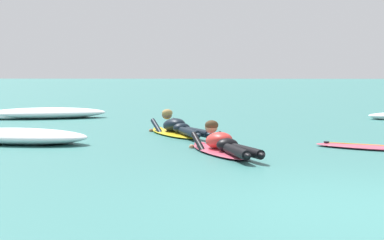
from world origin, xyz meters
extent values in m
plane|color=#387A75|center=(0.00, 10.00, 0.00)|extent=(120.00, 120.00, 0.00)
ellipsoid|color=#E54C66|center=(-1.42, 4.04, 0.04)|extent=(1.22, 2.16, 0.07)
ellipsoid|color=#E54C66|center=(-1.76, 4.99, 0.05)|extent=(0.25, 0.25, 0.06)
ellipsoid|color=red|center=(-1.44, 4.09, 0.20)|extent=(0.59, 0.72, 0.34)
ellipsoid|color=black|center=(-1.31, 3.74, 0.17)|extent=(0.41, 0.38, 0.20)
cylinder|color=black|center=(-1.19, 3.16, 0.14)|extent=(0.38, 0.89, 0.14)
ellipsoid|color=black|center=(-1.06, 2.74, 0.14)|extent=(0.17, 0.24, 0.08)
cylinder|color=black|center=(-1.04, 3.22, 0.14)|extent=(0.48, 0.87, 0.14)
ellipsoid|color=black|center=(-0.87, 2.81, 0.14)|extent=(0.17, 0.24, 0.08)
cylinder|color=black|center=(-1.76, 4.34, 0.12)|extent=(0.28, 0.58, 0.34)
sphere|color=tan|center=(-1.89, 4.70, 0.02)|extent=(0.09, 0.09, 0.09)
cylinder|color=black|center=(-1.34, 4.47, 0.12)|extent=(0.28, 0.58, 0.34)
sphere|color=tan|center=(-1.47, 4.81, 0.02)|extent=(0.09, 0.09, 0.09)
sphere|color=tan|center=(-1.57, 4.44, 0.38)|extent=(0.21, 0.21, 0.21)
ellipsoid|color=#47331E|center=(-1.56, 4.42, 0.41)|extent=(0.28, 0.26, 0.16)
ellipsoid|color=yellow|center=(-2.31, 6.86, 0.04)|extent=(1.41, 2.17, 0.07)
ellipsoid|color=yellow|center=(-2.72, 7.78, 0.05)|extent=(0.27, 0.27, 0.06)
ellipsoid|color=black|center=(-2.33, 6.91, 0.20)|extent=(0.66, 0.81, 0.35)
ellipsoid|color=black|center=(-2.16, 6.54, 0.17)|extent=(0.43, 0.40, 0.20)
cylinder|color=black|center=(-1.98, 5.96, 0.14)|extent=(0.45, 0.89, 0.14)
ellipsoid|color=black|center=(-1.82, 5.54, 0.14)|extent=(0.18, 0.24, 0.08)
cylinder|color=black|center=(-1.84, 6.02, 0.14)|extent=(0.54, 0.86, 0.14)
ellipsoid|color=black|center=(-1.63, 5.62, 0.14)|extent=(0.18, 0.24, 0.08)
cylinder|color=black|center=(-2.69, 7.18, 0.12)|extent=(0.33, 0.58, 0.34)
sphere|color=#8C6647|center=(-2.85, 7.53, 0.02)|extent=(0.09, 0.09, 0.09)
cylinder|color=black|center=(-2.28, 7.34, 0.12)|extent=(0.33, 0.58, 0.34)
sphere|color=#8C6647|center=(-2.43, 7.67, 0.02)|extent=(0.09, 0.09, 0.09)
sphere|color=#8C6647|center=(-2.50, 7.29, 0.38)|extent=(0.21, 0.21, 0.21)
ellipsoid|color=#AD894C|center=(-2.49, 7.27, 0.41)|extent=(0.28, 0.27, 0.16)
ellipsoid|color=#E54C66|center=(1.12, 4.66, 0.04)|extent=(2.03, 1.44, 0.07)
cube|color=yellow|center=(1.12, 4.66, 0.07)|extent=(1.52, 0.84, 0.01)
cone|color=black|center=(0.40, 5.05, 0.01)|extent=(0.14, 0.14, 0.16)
ellipsoid|color=white|center=(-5.01, 5.26, 0.14)|extent=(2.83, 1.66, 0.27)
ellipsoid|color=white|center=(-4.32, 5.29, 0.09)|extent=(1.09, 0.86, 0.19)
ellipsoid|color=white|center=(-5.98, 11.07, 0.14)|extent=(3.34, 1.93, 0.28)
ellipsoid|color=white|center=(-5.27, 11.44, 0.10)|extent=(1.26, 0.92, 0.20)
ellipsoid|color=white|center=(-6.87, 10.71, 0.08)|extent=(1.26, 0.91, 0.16)
camera|label=1|loc=(-1.47, -6.53, 1.36)|focal=63.50mm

